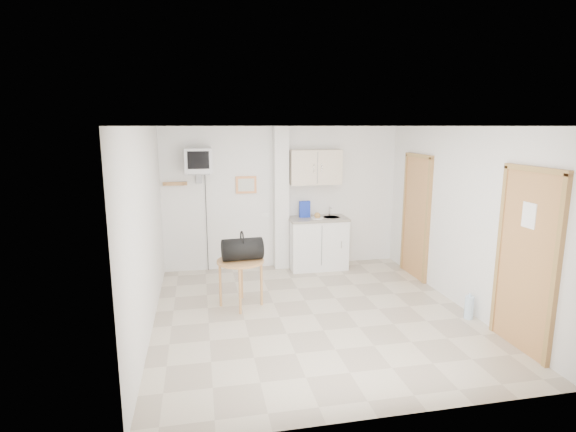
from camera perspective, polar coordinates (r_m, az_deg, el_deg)
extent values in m
plane|color=#C2B49C|center=(6.23, 3.25, -12.35)|extent=(4.50, 4.50, 0.00)
cube|color=white|center=(8.00, -0.69, 2.34)|extent=(4.20, 0.04, 2.50)
cube|color=white|center=(3.79, 12.11, -8.18)|extent=(4.20, 0.04, 2.50)
cube|color=white|center=(5.69, -17.53, -1.88)|extent=(0.04, 4.50, 2.50)
cube|color=white|center=(6.68, 21.09, -0.22)|extent=(0.04, 4.50, 2.50)
cube|color=white|center=(5.71, 3.54, 11.31)|extent=(4.20, 4.50, 0.04)
cube|color=white|center=(7.89, -0.90, 2.20)|extent=(0.25, 0.22, 2.50)
cube|color=#E38C51|center=(7.86, -5.34, 3.96)|extent=(0.36, 0.03, 0.30)
cube|color=silver|center=(7.84, -5.33, 3.95)|extent=(0.28, 0.01, 0.22)
cube|color=#A97744|center=(7.81, -14.15, 3.99)|extent=(0.40, 0.05, 0.06)
cube|color=white|center=(7.99, -2.92, 0.13)|extent=(0.15, 0.02, 0.08)
cylinder|color=#A97744|center=(7.76, -15.28, 3.82)|extent=(0.02, 0.08, 0.02)
cylinder|color=#A97744|center=(7.74, -13.06, 3.91)|extent=(0.02, 0.08, 0.02)
cube|color=#985E38|center=(7.78, 15.93, -0.23)|extent=(0.04, 0.75, 2.00)
cube|color=brown|center=(7.78, 15.90, -0.23)|extent=(0.06, 0.87, 2.06)
cube|color=#985E38|center=(5.66, 27.98, -5.29)|extent=(0.04, 0.82, 2.02)
cube|color=brown|center=(5.66, 27.94, -5.29)|extent=(0.06, 0.94, 2.08)
cube|color=white|center=(5.53, 28.29, 0.07)|extent=(0.01, 0.20, 0.28)
cube|color=white|center=(8.03, 3.77, -3.56)|extent=(1.00, 0.55, 0.88)
cube|color=gray|center=(7.93, 3.81, -0.34)|extent=(1.03, 0.58, 0.04)
cylinder|color=#B7B7BA|center=(8.00, 5.54, -0.31)|extent=(0.30, 0.30, 0.05)
cylinder|color=#B7B7BA|center=(8.11, 5.27, 0.62)|extent=(0.02, 0.02, 0.16)
cylinder|color=#B7B7BA|center=(8.04, 5.40, 1.06)|extent=(0.02, 0.13, 0.02)
cube|color=beige|center=(7.90, 3.47, 6.22)|extent=(0.90, 0.32, 0.60)
cube|color=#162EA9|center=(7.92, 2.13, 0.88)|extent=(0.19, 0.07, 0.29)
cylinder|color=white|center=(7.84, 3.74, -0.26)|extent=(0.22, 0.22, 0.01)
sphere|color=tan|center=(7.83, 3.74, 0.06)|extent=(0.11, 0.11, 0.11)
cube|color=slate|center=(7.65, -11.26, 5.33)|extent=(0.36, 0.32, 0.02)
cube|color=slate|center=(7.78, -11.24, 4.84)|extent=(0.10, 0.06, 0.20)
cube|color=silver|center=(7.56, -11.32, 6.94)|extent=(0.44, 0.42, 0.40)
cube|color=black|center=(7.34, -11.32, 6.97)|extent=(0.34, 0.02, 0.28)
cylinder|color=black|center=(7.92, -10.30, -0.77)|extent=(0.01, 0.01, 1.73)
cylinder|color=#A97744|center=(6.31, -6.06, -5.72)|extent=(0.66, 0.66, 0.03)
cylinder|color=#A97744|center=(6.41, -3.39, -8.56)|extent=(0.04, 0.04, 0.64)
cylinder|color=#A97744|center=(6.69, -5.90, -7.75)|extent=(0.04, 0.04, 0.64)
cylinder|color=#A97744|center=(6.44, -8.60, -8.60)|extent=(0.04, 0.04, 0.64)
cylinder|color=#A97744|center=(6.15, -6.10, -9.50)|extent=(0.04, 0.04, 0.64)
cylinder|color=black|center=(6.28, -5.82, -4.21)|extent=(0.58, 0.35, 0.31)
torus|color=black|center=(6.24, -5.85, -2.94)|extent=(0.04, 0.23, 0.23)
cylinder|color=#B4D2EE|center=(6.49, 22.00, -10.71)|extent=(0.12, 0.12, 0.31)
cylinder|color=#B4D2EE|center=(6.43, 22.12, -9.28)|extent=(0.03, 0.03, 0.04)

